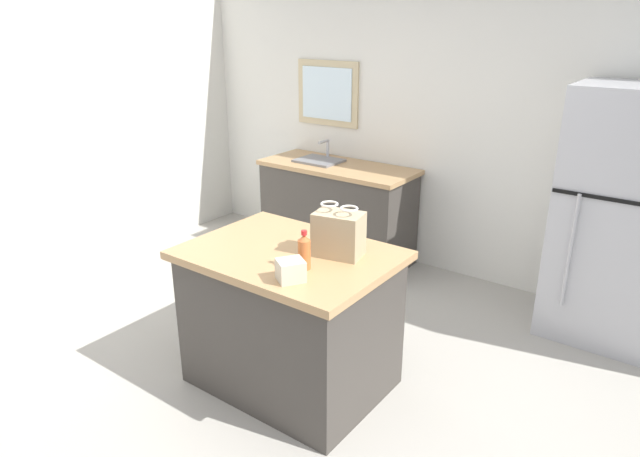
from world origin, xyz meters
The scene contains 9 objects.
ground centered at (0.00, 0.00, 0.00)m, with size 6.85×6.85×0.00m, color #ADA89E.
back_wall centered at (-0.02, 2.31, 1.36)m, with size 5.71×0.13×2.72m.
left_wall centered at (-2.85, 0.00, 1.36)m, with size 0.10×4.63×2.72m.
kitchen_island centered at (-0.19, 0.14, 0.45)m, with size 1.20×0.89×0.88m.
refrigerator centered at (1.24, 1.92, 0.88)m, with size 0.80×0.68×1.76m.
sink_counter centered at (-1.11, 1.95, 0.46)m, with size 1.44×0.61×1.08m.
shopping_bag centered at (0.06, 0.27, 1.01)m, with size 0.30×0.23×0.30m.
small_box centered at (0.05, -0.15, 0.94)m, with size 0.12×0.13×0.11m, color beige.
bottle centered at (0.02, 0.01, 0.98)m, with size 0.07×0.07×0.22m.
Camera 1 is at (1.73, -2.17, 2.15)m, focal length 31.75 mm.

